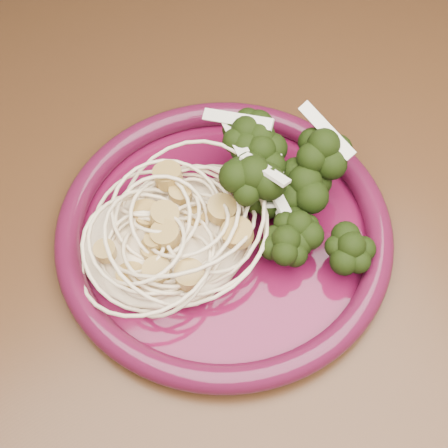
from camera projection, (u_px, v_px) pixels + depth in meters
dining_table at (173, 280)px, 0.63m from camera, size 1.20×0.80×0.75m
dinner_plate at (224, 230)px, 0.53m from camera, size 0.34×0.34×0.02m
spaghetti_pile at (167, 233)px, 0.51m from camera, size 0.17×0.16×0.03m
scallop_cluster at (164, 208)px, 0.48m from camera, size 0.14×0.14×0.04m
broccoli_pile at (293, 201)px, 0.52m from camera, size 0.13×0.18×0.06m
onion_garnish at (297, 176)px, 0.49m from camera, size 0.09×0.12×0.05m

